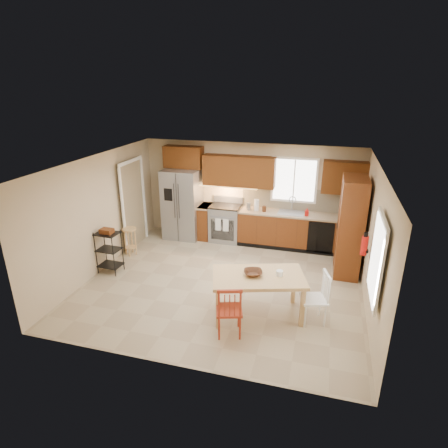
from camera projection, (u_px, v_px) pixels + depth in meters
floor at (223, 283)px, 7.72m from camera, size 5.50×5.50×0.00m
ceiling at (223, 163)px, 6.83m from camera, size 5.50×5.00×0.02m
wall_back at (250, 192)px, 9.53m from camera, size 5.50×0.02×2.50m
wall_front at (173, 292)px, 5.03m from camera, size 5.50×0.02×2.50m
wall_left at (99, 214)px, 7.97m from camera, size 0.02×5.00×2.50m
wall_right at (373, 242)px, 6.59m from camera, size 0.02×5.00×2.50m
refrigerator at (182, 204)px, 9.74m from camera, size 0.92×0.75×1.82m
range_stove at (226, 223)px, 9.66m from camera, size 0.76×0.63×0.92m
base_cabinet_narrow at (206, 222)px, 9.82m from camera, size 0.30×0.60×0.90m
base_cabinet_run at (298, 231)px, 9.22m from camera, size 2.92×0.60×0.90m
dishwasher at (320, 238)px, 8.82m from camera, size 0.60×0.02×0.78m
backsplash at (301, 199)px, 9.22m from camera, size 2.92×0.03×0.55m
upper_over_fridge at (184, 157)px, 9.49m from camera, size 1.00×0.35×0.55m
upper_left_block at (239, 171)px, 9.23m from camera, size 1.80×0.35×0.75m
upper_right_block at (344, 178)px, 8.60m from camera, size 1.00×0.35×0.75m
window_back at (294, 180)px, 9.09m from camera, size 1.12×0.04×1.12m
sink at (291, 214)px, 9.12m from camera, size 0.62×0.46×0.16m
undercab_glow at (227, 186)px, 9.42m from camera, size 1.60×0.30×0.01m
soap_bottle at (307, 212)px, 8.89m from camera, size 0.09×0.09×0.19m
paper_towel at (256, 205)px, 9.22m from camera, size 0.12×0.12×0.28m
canister_steel at (248, 206)px, 9.29m from camera, size 0.11×0.11×0.18m
canister_wood at (264, 209)px, 9.17m from camera, size 0.10×0.10×0.14m
pantry at (350, 227)px, 7.82m from camera, size 0.50×0.95×2.10m
fire_extinguisher at (364, 246)px, 6.81m from camera, size 0.12×0.12×0.36m
window_right at (377, 259)px, 5.50m from camera, size 0.04×1.02×1.32m
doorway at (133, 205)px, 9.19m from camera, size 0.04×0.95×2.10m
dining_table at (258, 296)px, 6.56m from camera, size 1.76×1.31×0.77m
chair_red at (229, 309)px, 6.03m from camera, size 0.54×0.54×0.92m
chair_white at (314, 298)px, 6.34m from camera, size 0.54×0.54×0.92m
table_bowl at (253, 275)px, 6.44m from camera, size 0.40×0.40×0.08m
table_jar at (279, 274)px, 6.41m from camera, size 0.14×0.14×0.13m
bar_stool at (130, 241)px, 8.88m from camera, size 0.37×0.37×0.67m
utility_cart at (109, 252)px, 8.03m from camera, size 0.49×0.39×0.95m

